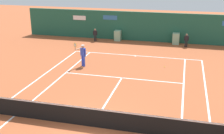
{
  "coord_description": "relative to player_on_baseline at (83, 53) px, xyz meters",
  "views": [
    {
      "loc": [
        3.78,
        -10.94,
        6.87
      ],
      "look_at": [
        -0.61,
        6.13,
        0.8
      ],
      "focal_mm": 45.95,
      "sensor_mm": 36.0,
      "label": 1
    }
  ],
  "objects": [
    {
      "name": "ball_kid_left_post",
      "position": [
        7.32,
        7.58,
        -0.26
      ],
      "size": [
        0.42,
        0.17,
        1.24
      ],
      "rotation": [
        0.0,
        0.0,
        3.12
      ],
      "color": "black",
      "rests_on": "ground_plane"
    },
    {
      "name": "sponsor_back_wall",
      "position": [
        3.33,
        8.93,
        0.41
      ],
      "size": [
        25.0,
        1.02,
        2.87
      ],
      "color": "#1E5642",
      "rests_on": "ground_plane"
    },
    {
      "name": "ball_kid_centre_post",
      "position": [
        -1.46,
        7.58,
        -0.25
      ],
      "size": [
        0.42,
        0.22,
        1.27
      ],
      "rotation": [
        0.0,
        0.0,
        3.34
      ],
      "color": "black",
      "rests_on": "ground_plane"
    },
    {
      "name": "tennis_ball_near_service_line",
      "position": [
        5.87,
        1.26,
        -0.95
      ],
      "size": [
        0.07,
        0.07,
        0.07
      ],
      "primitive_type": "sphere",
      "color": "#CCE033",
      "rests_on": "ground_plane"
    },
    {
      "name": "player_on_baseline",
      "position": [
        0.0,
        0.0,
        0.0
      ],
      "size": [
        0.82,
        0.65,
        1.85
      ],
      "rotation": [
        0.0,
        0.0,
        2.72
      ],
      "color": "blue",
      "rests_on": "ground_plane"
    },
    {
      "name": "ground_plane",
      "position": [
        3.31,
        -7.46,
        -0.98
      ],
      "size": [
        80.0,
        80.0,
        0.01
      ],
      "color": "#A8512D"
    },
    {
      "name": "tennis_net",
      "position": [
        3.31,
        -8.04,
        -0.47
      ],
      "size": [
        12.1,
        0.1,
        1.07
      ],
      "color": "#4C4C51",
      "rests_on": "ground_plane"
    },
    {
      "name": "tennis_ball_by_sideline",
      "position": [
        3.33,
        -6.37,
        -0.95
      ],
      "size": [
        0.07,
        0.07,
        0.07
      ],
      "primitive_type": "sphere",
      "color": "#CCE033",
      "rests_on": "ground_plane"
    },
    {
      "name": "tennis_ball_mid_court",
      "position": [
        4.57,
        -6.47,
        -0.95
      ],
      "size": [
        0.07,
        0.07,
        0.07
      ],
      "primitive_type": "sphere",
      "color": "#CCE033",
      "rests_on": "ground_plane"
    }
  ]
}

